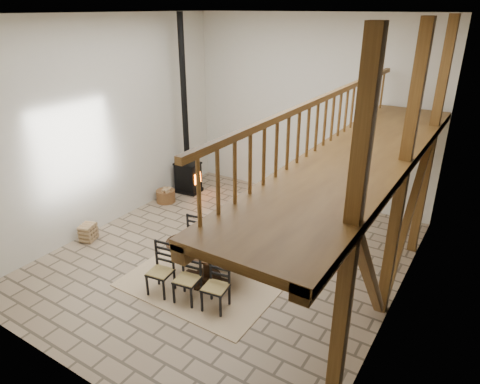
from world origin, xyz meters
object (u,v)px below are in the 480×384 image
Objects in this scene: wood_stove at (187,156)px; log_basket at (166,195)px; dining_table at (207,262)px; log_stack at (88,232)px.

wood_stove is 1.30m from log_basket.
wood_stove is 9.40× the size of log_basket.
wood_stove reaches higher than dining_table.
dining_table is 4.61m from wood_stove.
log_basket is (-0.09, -0.92, -0.92)m from wood_stove.
wood_stove is 10.31× the size of log_stack.
log_stack is (-0.19, -3.55, -0.91)m from wood_stove.
dining_table is 4.14× the size of log_basket.
dining_table is 0.44× the size of wood_stove.
wood_stove reaches higher than log_stack.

